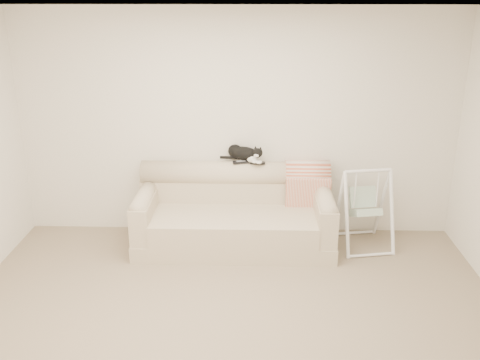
% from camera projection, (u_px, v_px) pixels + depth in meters
% --- Properties ---
extents(ground_plane, '(5.00, 5.00, 0.00)m').
position_uv_depth(ground_plane, '(230.00, 327.00, 4.63)').
color(ground_plane, '#7B6E59').
rests_on(ground_plane, ground).
extents(room_shell, '(5.04, 4.04, 2.60)m').
position_uv_depth(room_shell, '(229.00, 160.00, 4.11)').
color(room_shell, beige).
rests_on(room_shell, ground).
extents(sofa, '(2.20, 0.93, 0.90)m').
position_uv_depth(sofa, '(235.00, 215.00, 6.03)').
color(sofa, '#BEAA8E').
rests_on(sofa, ground).
extents(remote_a, '(0.19, 0.09, 0.03)m').
position_uv_depth(remote_a, '(241.00, 162.00, 6.04)').
color(remote_a, black).
rests_on(remote_a, sofa).
extents(remote_b, '(0.17, 0.06, 0.02)m').
position_uv_depth(remote_b, '(258.00, 163.00, 6.02)').
color(remote_b, black).
rests_on(remote_b, sofa).
extents(tuxedo_cat, '(0.50, 0.35, 0.20)m').
position_uv_depth(tuxedo_cat, '(244.00, 153.00, 6.05)').
color(tuxedo_cat, black).
rests_on(tuxedo_cat, sofa).
extents(throw_blanket, '(0.50, 0.38, 0.58)m').
position_uv_depth(throw_blanket, '(307.00, 178.00, 6.09)').
color(throw_blanket, '#C95332').
rests_on(throw_blanket, sofa).
extents(baby_swing, '(0.66, 0.69, 0.92)m').
position_uv_depth(baby_swing, '(365.00, 208.00, 5.95)').
color(baby_swing, white).
rests_on(baby_swing, ground).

